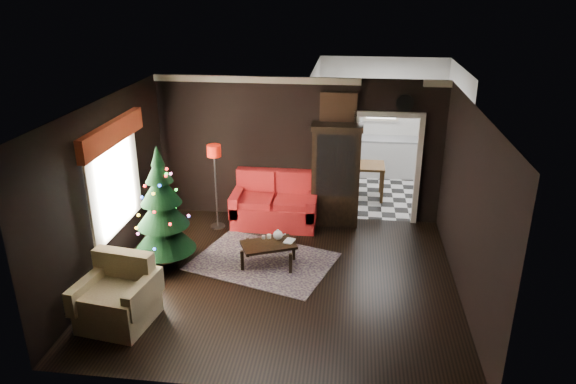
# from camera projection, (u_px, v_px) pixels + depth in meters

# --- Properties ---
(floor) EXTENTS (5.50, 5.50, 0.00)m
(floor) POSITION_uv_depth(u_px,v_px,m) (281.00, 279.00, 8.55)
(floor) COLOR black
(floor) RESTS_ON ground
(ceiling) EXTENTS (5.50, 5.50, 0.00)m
(ceiling) POSITION_uv_depth(u_px,v_px,m) (280.00, 107.00, 7.51)
(ceiling) COLOR white
(ceiling) RESTS_ON ground
(wall_back) EXTENTS (5.50, 0.00, 5.50)m
(wall_back) POSITION_uv_depth(u_px,v_px,m) (298.00, 150.00, 10.33)
(wall_back) COLOR black
(wall_back) RESTS_ON ground
(wall_front) EXTENTS (5.50, 0.00, 5.50)m
(wall_front) POSITION_uv_depth(u_px,v_px,m) (249.00, 287.00, 5.72)
(wall_front) COLOR black
(wall_front) RESTS_ON ground
(wall_left) EXTENTS (0.00, 5.50, 5.50)m
(wall_left) POSITION_uv_depth(u_px,v_px,m) (106.00, 190.00, 8.34)
(wall_left) COLOR black
(wall_left) RESTS_ON ground
(wall_right) EXTENTS (0.00, 5.50, 5.50)m
(wall_right) POSITION_uv_depth(u_px,v_px,m) (469.00, 207.00, 7.71)
(wall_right) COLOR black
(wall_right) RESTS_ON ground
(doorway) EXTENTS (1.10, 0.10, 2.10)m
(doorway) POSITION_uv_depth(u_px,v_px,m) (386.00, 170.00, 10.27)
(doorway) COLOR beige
(doorway) RESTS_ON ground
(left_window) EXTENTS (0.05, 1.60, 1.40)m
(left_window) POSITION_uv_depth(u_px,v_px,m) (114.00, 183.00, 8.50)
(left_window) COLOR white
(left_window) RESTS_ON wall_left
(valance) EXTENTS (0.12, 2.10, 0.35)m
(valance) POSITION_uv_depth(u_px,v_px,m) (112.00, 133.00, 8.19)
(valance) COLOR maroon
(valance) RESTS_ON wall_left
(kitchen_floor) EXTENTS (3.00, 3.00, 0.00)m
(kitchen_floor) POSITION_uv_depth(u_px,v_px,m) (380.00, 192.00, 12.04)
(kitchen_floor) COLOR silver
(kitchen_floor) RESTS_ON ground
(kitchen_window) EXTENTS (0.70, 0.06, 0.70)m
(kitchen_window) POSITION_uv_depth(u_px,v_px,m) (382.00, 104.00, 12.75)
(kitchen_window) COLOR white
(kitchen_window) RESTS_ON ground
(rug) EXTENTS (2.64, 2.24, 0.01)m
(rug) POSITION_uv_depth(u_px,v_px,m) (263.00, 261.00, 9.08)
(rug) COLOR #32252D
(rug) RESTS_ON ground
(loveseat) EXTENTS (1.70, 0.90, 1.00)m
(loveseat) POSITION_uv_depth(u_px,v_px,m) (275.00, 201.00, 10.30)
(loveseat) COLOR maroon
(loveseat) RESTS_ON ground
(curio_cabinet) EXTENTS (0.90, 0.45, 1.90)m
(curio_cabinet) POSITION_uv_depth(u_px,v_px,m) (336.00, 177.00, 10.20)
(curio_cabinet) COLOR black
(curio_cabinet) RESTS_ON ground
(floor_lamp) EXTENTS (0.32, 0.32, 1.65)m
(floor_lamp) POSITION_uv_depth(u_px,v_px,m) (216.00, 187.00, 10.05)
(floor_lamp) COLOR #282727
(floor_lamp) RESTS_ON ground
(christmas_tree) EXTENTS (1.31, 1.31, 1.93)m
(christmas_tree) POSITION_uv_depth(u_px,v_px,m) (162.00, 207.00, 8.61)
(christmas_tree) COLOR black
(christmas_tree) RESTS_ON ground
(armchair) EXTENTS (1.06, 1.06, 0.95)m
(armchair) POSITION_uv_depth(u_px,v_px,m) (117.00, 294.00, 7.31)
(armchair) COLOR tan
(armchair) RESTS_ON ground
(coffee_table) EXTENTS (1.00, 0.83, 0.39)m
(coffee_table) POSITION_uv_depth(u_px,v_px,m) (269.00, 254.00, 8.90)
(coffee_table) COLOR black
(coffee_table) RESTS_ON rug
(teapot) EXTENTS (0.21, 0.21, 0.17)m
(teapot) POSITION_uv_depth(u_px,v_px,m) (278.00, 235.00, 8.94)
(teapot) COLOR silver
(teapot) RESTS_ON coffee_table
(cup_a) EXTENTS (0.08, 0.08, 0.05)m
(cup_a) POSITION_uv_depth(u_px,v_px,m) (264.00, 237.00, 8.99)
(cup_a) COLOR white
(cup_a) RESTS_ON coffee_table
(cup_b) EXTENTS (0.08, 0.08, 0.06)m
(cup_b) POSITION_uv_depth(u_px,v_px,m) (269.00, 236.00, 9.01)
(cup_b) COLOR white
(cup_b) RESTS_ON coffee_table
(book) EXTENTS (0.15, 0.06, 0.21)m
(book) POSITION_uv_depth(u_px,v_px,m) (285.00, 235.00, 8.89)
(book) COLOR gray
(book) RESTS_ON coffee_table
(wall_clock) EXTENTS (0.32, 0.32, 0.06)m
(wall_clock) POSITION_uv_depth(u_px,v_px,m) (405.00, 103.00, 9.70)
(wall_clock) COLOR white
(wall_clock) RESTS_ON wall_back
(painting) EXTENTS (0.62, 0.05, 0.52)m
(painting) POSITION_uv_depth(u_px,v_px,m) (338.00, 108.00, 9.89)
(painting) COLOR tan
(painting) RESTS_ON wall_back
(kitchen_counter) EXTENTS (1.80, 0.60, 0.90)m
(kitchen_counter) POSITION_uv_depth(u_px,v_px,m) (379.00, 157.00, 12.98)
(kitchen_counter) COLOR silver
(kitchen_counter) RESTS_ON ground
(kitchen_table) EXTENTS (0.70, 0.70, 0.75)m
(kitchen_table) POSITION_uv_depth(u_px,v_px,m) (367.00, 181.00, 11.66)
(kitchen_table) COLOR brown
(kitchen_table) RESTS_ON ground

